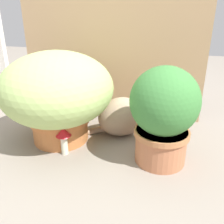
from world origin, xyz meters
TOP-DOWN VIEW (x-y plane):
  - ground_plane at (0.00, 0.00)m, footprint 6.00×6.00m
  - cardboard_backdrop at (0.05, 0.50)m, footprint 1.18×0.03m
  - grass_planter at (-0.10, 0.06)m, footprint 0.57×0.57m
  - leafy_planter at (0.44, 0.00)m, footprint 0.30×0.30m
  - cat at (0.22, 0.20)m, footprint 0.39×0.27m
  - mushroom_ornament_red at (-0.01, -0.07)m, footprint 0.07×0.07m

SIDE VIEW (x-z plane):
  - ground_plane at x=0.00m, z-range 0.00..0.00m
  - mushroom_ornament_red at x=-0.01m, z-range 0.03..0.17m
  - cat at x=0.22m, z-range -0.04..0.28m
  - leafy_planter at x=0.44m, z-range 0.02..0.46m
  - grass_planter at x=-0.10m, z-range 0.03..0.50m
  - cardboard_backdrop at x=0.05m, z-range 0.00..0.82m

